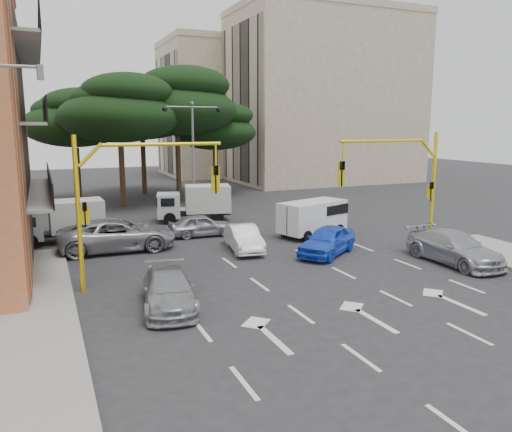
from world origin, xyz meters
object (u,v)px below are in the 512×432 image
at_px(car_silver_wagon, 169,290).
at_px(car_silver_parked, 454,248).
at_px(van_white, 312,218).
at_px(car_silver_cross_a, 117,235).
at_px(car_blue_compact, 327,240).
at_px(box_truck_a, 61,222).
at_px(car_silver_cross_b, 201,225).
at_px(street_lamp_center, 193,138).
at_px(car_white_hatch, 244,238).
at_px(signal_mast_right, 406,175).
at_px(signal_mast_left, 126,189).
at_px(box_truck_b, 195,203).

bearing_deg(car_silver_wagon, car_silver_parked, 11.06).
bearing_deg(van_white, car_silver_cross_a, -112.69).
bearing_deg(car_blue_compact, box_truck_a, -159.35).
bearing_deg(car_silver_wagon, car_silver_cross_b, 76.61).
xyz_separation_m(car_silver_wagon, box_truck_a, (-3.05, 12.05, 0.51)).
height_order(street_lamp_center, car_silver_cross_b, street_lamp_center).
relative_size(van_white, box_truck_a, 0.89).
distance_m(car_silver_parked, van_white, 8.36).
xyz_separation_m(street_lamp_center, car_silver_parked, (7.60, -16.68, -4.69)).
relative_size(car_white_hatch, car_blue_compact, 0.93).
xyz_separation_m(signal_mast_right, car_white_hatch, (-7.30, 3.44, -3.24)).
xyz_separation_m(signal_mast_left, street_lamp_center, (6.80, 14.01, 1.54)).
bearing_deg(car_silver_cross_a, street_lamp_center, -35.99).
xyz_separation_m(signal_mast_right, car_silver_parked, (0.80, -2.67, -3.15)).
bearing_deg(van_white, box_truck_a, -124.15).
bearing_deg(box_truck_b, street_lamp_center, -1.97).
distance_m(street_lamp_center, box_truck_b, 4.70).
xyz_separation_m(car_silver_cross_a, van_white, (10.89, -0.93, 0.22)).
distance_m(van_white, box_truck_a, 14.02).
xyz_separation_m(car_silver_cross_a, box_truck_a, (-2.57, 3.02, 0.33)).
relative_size(car_white_hatch, car_silver_cross_b, 1.03).
xyz_separation_m(car_silver_cross_a, car_silver_parked, (14.03, -8.67, -0.08)).
distance_m(box_truck_a, box_truck_b, 8.97).
distance_m(car_blue_compact, car_silver_cross_b, 7.89).
xyz_separation_m(signal_mast_right, car_blue_compact, (-3.81, 1.01, -3.17)).
distance_m(signal_mast_right, car_white_hatch, 8.69).
bearing_deg(signal_mast_left, car_silver_parked, -10.52).
bearing_deg(street_lamp_center, car_silver_cross_b, -103.02).
xyz_separation_m(car_silver_cross_b, box_truck_a, (-7.49, 1.52, 0.50)).
relative_size(signal_mast_left, box_truck_b, 1.23).
relative_size(car_silver_wagon, box_truck_a, 0.94).
xyz_separation_m(car_white_hatch, box_truck_b, (-0.06, 8.60, 0.55)).
bearing_deg(box_truck_a, car_silver_cross_b, -103.78).
relative_size(signal_mast_right, car_silver_cross_a, 1.02).
relative_size(car_silver_parked, van_white, 1.22).
distance_m(car_silver_cross_b, box_truck_a, 7.66).
distance_m(car_silver_cross_b, van_white, 6.45).
bearing_deg(car_silver_parked, street_lamp_center, 114.60).
bearing_deg(box_truck_b, box_truck_a, 123.39).
xyz_separation_m(car_blue_compact, car_silver_cross_b, (-4.50, 6.48, -0.07)).
height_order(car_blue_compact, car_silver_cross_a, car_silver_cross_a).
relative_size(street_lamp_center, car_silver_cross_b, 2.05).
bearing_deg(car_silver_wagon, car_white_hatch, 59.38).
bearing_deg(box_truck_b, car_silver_cross_b, -178.17).
bearing_deg(street_lamp_center, car_blue_compact, -77.03).
bearing_deg(car_white_hatch, car_blue_compact, -26.22).
height_order(signal_mast_right, car_silver_parked, signal_mast_right).
height_order(box_truck_a, box_truck_b, box_truck_b).
distance_m(car_blue_compact, van_white, 4.32).
height_order(car_silver_cross_a, car_silver_cross_b, car_silver_cross_a).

